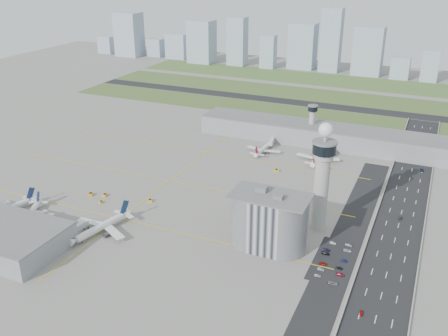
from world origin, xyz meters
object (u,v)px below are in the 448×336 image
at_px(airplane_far_b, 318,153).
at_px(car_lot_9, 344,261).
at_px(jet_bridge_near_1, 27,224).
at_px(tug_4, 276,170).
at_px(car_lot_4, 327,250).
at_px(car_hw_4, 411,143).
at_px(car_lot_1, 321,269).
at_px(car_hw_2, 422,170).
at_px(car_lot_3, 326,253).
at_px(car_hw_0, 361,313).
at_px(control_tower, 322,173).
at_px(airplane_near_a, 6,206).
at_px(jet_bridge_far_0, 273,140).
at_px(car_lot_2, 323,264).
at_px(car_lot_11, 349,245).
at_px(jet_bridge_near_2, 68,235).
at_px(car_hw_1, 400,218).
at_px(admin_building, 269,221).
at_px(car_lot_5, 333,243).
at_px(tug_3, 150,200).
at_px(tug_2, 101,202).
at_px(car_lot_7, 340,275).
at_px(car_lot_10, 348,251).
at_px(car_lot_8, 339,268).
at_px(tug_5, 328,168).
at_px(jet_bridge_far_1, 332,149).
at_px(airplane_near_b, 29,211).
at_px(car_lot_6, 333,283).
at_px(airplane_near_c, 100,223).
at_px(tug_1, 105,195).
at_px(airplane_far_a, 264,146).

xyz_separation_m(airplane_far_b, car_lot_9, (47.04, -131.97, -5.06)).
height_order(jet_bridge_near_1, tug_4, jet_bridge_near_1).
bearing_deg(car_lot_4, car_hw_4, -6.99).
distance_m(car_lot_1, car_hw_2, 158.71).
distance_m(car_lot_3, car_hw_0, 48.70).
xyz_separation_m(control_tower, airplane_near_a, (-178.97, -61.31, -29.44)).
relative_size(jet_bridge_far_0, car_lot_2, 3.43).
height_order(car_lot_11, car_hw_4, car_hw_4).
relative_size(jet_bridge_near_2, car_hw_1, 3.55).
distance_m(admin_building, car_lot_2, 35.60).
relative_size(control_tower, car_lot_9, 19.50).
bearing_deg(car_lot_5, car_hw_1, -37.47).
bearing_deg(car_lot_9, car_hw_4, 2.65).
bearing_deg(control_tower, jet_bridge_near_1, -156.00).
xyz_separation_m(tug_3, car_lot_11, (127.98, -1.44, -0.39)).
bearing_deg(car_lot_9, car_lot_11, 9.28).
relative_size(jet_bridge_near_1, tug_2, 4.98).
bearing_deg(tug_3, car_lot_4, 140.80).
xyz_separation_m(car_lot_7, car_lot_10, (-0.99, 23.42, -0.01)).
bearing_deg(car_hw_1, car_lot_8, -106.13).
bearing_deg(tug_3, control_tower, 152.04).
relative_size(airplane_far_b, tug_4, 11.32).
distance_m(jet_bridge_near_2, tug_5, 192.43).
relative_size(control_tower, car_lot_5, 18.39).
xyz_separation_m(jet_bridge_near_2, tug_3, (17.60, 57.83, -1.86)).
relative_size(jet_bridge_far_0, tug_3, 4.12).
distance_m(car_lot_5, car_hw_4, 186.90).
xyz_separation_m(airplane_far_b, jet_bridge_near_1, (-129.15, -172.18, -2.75)).
xyz_separation_m(jet_bridge_far_1, tug_4, (-28.22, -55.60, -1.82)).
height_order(car_lot_7, car_lot_11, car_lot_7).
relative_size(airplane_far_b, car_hw_0, 11.62).
bearing_deg(tug_2, tug_4, 61.76).
relative_size(airplane_near_b, car_lot_10, 8.01).
xyz_separation_m(car_lot_7, car_hw_4, (14.93, 213.27, -0.01)).
relative_size(jet_bridge_near_2, car_lot_9, 4.23).
xyz_separation_m(airplane_far_b, car_lot_6, (46.17, -153.66, -4.96)).
bearing_deg(jet_bridge_far_1, car_hw_2, 71.02).
height_order(jet_bridge_near_1, car_lot_4, jet_bridge_near_1).
relative_size(airplane_near_a, jet_bridge_far_0, 2.86).
xyz_separation_m(tug_3, car_lot_3, (118.21, -14.62, -0.35)).
bearing_deg(jet_bridge_near_1, car_lot_6, -73.97).
distance_m(airplane_far_b, car_hw_2, 76.31).
relative_size(jet_bridge_near_2, car_hw_0, 4.06).
distance_m(airplane_near_c, car_lot_4, 128.01).
height_order(control_tower, car_hw_4, control_tower).
height_order(airplane_near_c, car_lot_6, airplane_near_c).
bearing_deg(jet_bridge_far_0, airplane_near_a, -40.46).
bearing_deg(tug_1, airplane_far_a, 55.92).
distance_m(tug_3, car_lot_7, 132.97).
relative_size(car_lot_11, car_hw_4, 1.14).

